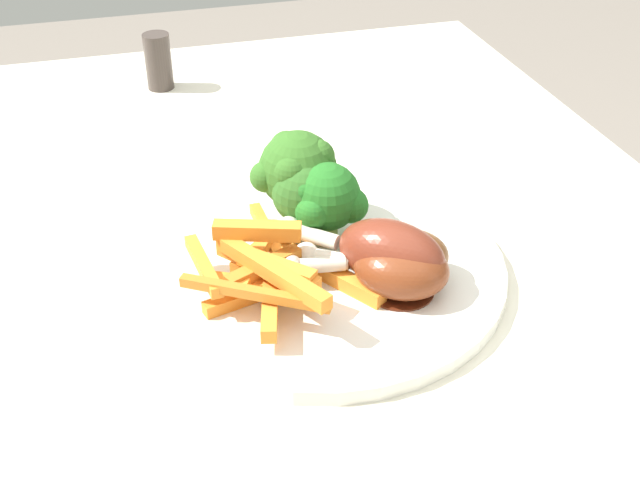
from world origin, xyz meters
TOP-DOWN VIEW (x-y plane):
  - dining_table at (0.00, 0.00)m, footprint 1.12×0.66m
  - dinner_plate at (-0.04, -0.01)m, footprint 0.29×0.29m
  - broccoli_floret_front at (-0.08, -0.01)m, footprint 0.06×0.06m
  - broccoli_floret_middle at (-0.10, -0.02)m, footprint 0.06×0.07m
  - broccoli_floret_back at (-0.07, -0.00)m, footprint 0.06×0.06m
  - carrot_fries_pile at (-0.01, -0.06)m, footprint 0.17×0.14m
  - chicken_drumstick_near at (0.01, 0.03)m, footprint 0.09×0.12m
  - chicken_drumstick_far at (-0.00, 0.03)m, footprint 0.06×0.13m
  - chicken_drumstick_extra at (-0.00, 0.03)m, footprint 0.12×0.12m
  - pepper_shaker at (-0.44, -0.09)m, footprint 0.03×0.03m

SIDE VIEW (x-z plane):
  - dining_table at x=0.00m, z-range 0.25..0.99m
  - dinner_plate at x=-0.04m, z-range 0.74..0.76m
  - chicken_drumstick_near at x=0.01m, z-range 0.75..0.80m
  - pepper_shaker at x=-0.44m, z-range 0.74..0.81m
  - chicken_drumstick_far at x=0.00m, z-range 0.75..0.80m
  - carrot_fries_pile at x=-0.01m, z-range 0.75..0.80m
  - chicken_drumstick_extra at x=0.00m, z-range 0.76..0.81m
  - broccoli_floret_back at x=-0.07m, z-range 0.76..0.83m
  - broccoli_floret_front at x=-0.08m, z-range 0.76..0.83m
  - broccoli_floret_middle at x=-0.10m, z-range 0.77..0.85m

